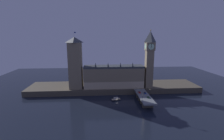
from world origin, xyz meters
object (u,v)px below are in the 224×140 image
at_px(pedestrian_far_rail, 138,93).
at_px(street_lamp_near, 142,97).
at_px(car_northbound_lead, 140,92).
at_px(car_southbound_lead, 148,97).
at_px(victoria_tower, 75,63).
at_px(street_lamp_mid, 150,92).
at_px(car_southbound_trail, 145,93).
at_px(clock_tower, 149,58).
at_px(boat_upstream, 116,99).
at_px(street_lamp_far, 136,88).

bearing_deg(pedestrian_far_rail, street_lamp_near, -91.02).
relative_size(car_northbound_lead, street_lamp_near, 0.73).
bearing_deg(street_lamp_near, car_southbound_lead, 45.16).
distance_m(victoria_tower, street_lamp_mid, 93.83).
height_order(car_southbound_trail, pedestrian_far_rail, pedestrian_far_rail).
distance_m(clock_tower, street_lamp_near, 59.79).
xyz_separation_m(clock_tower, car_southbound_trail, (-10.52, -24.04, -36.77)).
xyz_separation_m(clock_tower, car_southbound_lead, (-10.52, -36.89, -36.79)).
bearing_deg(clock_tower, boat_upstream, -150.60).
distance_m(car_southbound_lead, pedestrian_far_rail, 16.06).
relative_size(car_northbound_lead, car_southbound_trail, 1.03).
bearing_deg(car_southbound_lead, victoria_tower, 153.39).
height_order(car_southbound_lead, street_lamp_far, street_lamp_far).
distance_m(clock_tower, pedestrian_far_rail, 47.18).
xyz_separation_m(victoria_tower, pedestrian_far_rail, (71.61, -26.39, -30.27)).
height_order(pedestrian_far_rail, street_lamp_far, street_lamp_far).
relative_size(pedestrian_far_rail, street_lamp_near, 0.27).
relative_size(clock_tower, car_southbound_lead, 15.49).
distance_m(car_southbound_trail, boat_upstream, 33.41).
height_order(victoria_tower, street_lamp_mid, victoria_tower).
bearing_deg(car_northbound_lead, car_southbound_trail, -26.22).
bearing_deg(clock_tower, street_lamp_near, -112.90).
height_order(clock_tower, car_southbound_trail, clock_tower).
bearing_deg(boat_upstream, street_lamp_near, -41.68).
height_order(street_lamp_mid, boat_upstream, street_lamp_mid).
distance_m(street_lamp_near, street_lamp_far, 29.44).
distance_m(car_northbound_lead, street_lamp_near, 24.89).
bearing_deg(victoria_tower, car_southbound_trail, -18.80).
height_order(car_southbound_lead, street_lamp_mid, street_lamp_mid).
xyz_separation_m(car_northbound_lead, street_lamp_far, (-3.20, 5.00, 3.60)).
distance_m(car_southbound_lead, street_lamp_mid, 7.75).
xyz_separation_m(victoria_tower, street_lamp_mid, (83.20, -34.20, -26.69)).
relative_size(street_lamp_near, boat_upstream, 0.56).
xyz_separation_m(clock_tower, street_lamp_far, (-19.32, -16.29, -33.17)).
height_order(car_southbound_trail, street_lamp_far, street_lamp_far).
height_order(car_northbound_lead, street_lamp_far, street_lamp_far).
bearing_deg(car_southbound_lead, clock_tower, 74.08).
height_order(pedestrian_far_rail, street_lamp_mid, street_lamp_mid).
bearing_deg(pedestrian_far_rail, victoria_tower, 159.77).
distance_m(street_lamp_near, boat_upstream, 33.62).
distance_m(victoria_tower, pedestrian_far_rail, 82.10).
xyz_separation_m(pedestrian_far_rail, street_lamp_near, (-0.40, -22.53, 3.15)).
height_order(victoria_tower, car_southbound_trail, victoria_tower).
xyz_separation_m(car_southbound_lead, boat_upstream, (-32.76, 12.50, -6.55)).
relative_size(street_lamp_mid, boat_upstream, 0.62).
bearing_deg(car_southbound_lead, street_lamp_far, 113.12).
height_order(car_northbound_lead, street_lamp_mid, street_lamp_mid).
height_order(clock_tower, street_lamp_mid, clock_tower).
relative_size(clock_tower, boat_upstream, 6.09).
bearing_deg(street_lamp_mid, car_southbound_lead, -118.55).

